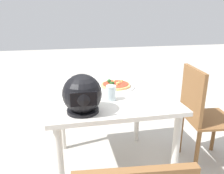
# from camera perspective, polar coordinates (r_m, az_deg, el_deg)

# --- Properties ---
(ground_plane) EXTENTS (14.00, 14.00, 0.00)m
(ground_plane) POSITION_cam_1_polar(r_m,az_deg,el_deg) (2.14, -0.85, -20.16)
(ground_plane) COLOR #B2ADA3
(dining_table) EXTENTS (0.89, 0.97, 0.74)m
(dining_table) POSITION_cam_1_polar(r_m,az_deg,el_deg) (1.81, -0.94, -3.91)
(dining_table) COLOR beige
(dining_table) RESTS_ON ground
(pizza_plate) EXTENTS (0.30, 0.30, 0.01)m
(pizza_plate) POSITION_cam_1_polar(r_m,az_deg,el_deg) (1.86, 0.92, 0.04)
(pizza_plate) COLOR white
(pizza_plate) RESTS_ON dining_table
(pizza) EXTENTS (0.24, 0.24, 0.05)m
(pizza) POSITION_cam_1_polar(r_m,az_deg,el_deg) (1.86, 0.83, 0.57)
(pizza) COLOR tan
(pizza) RESTS_ON pizza_plate
(motorcycle_helmet) EXTENTS (0.24, 0.24, 0.24)m
(motorcycle_helmet) POSITION_cam_1_polar(r_m,az_deg,el_deg) (1.39, -7.49, -1.91)
(motorcycle_helmet) COLOR black
(motorcycle_helmet) RESTS_ON dining_table
(drinking_glass) EXTENTS (0.07, 0.07, 0.11)m
(drinking_glass) POSITION_cam_1_polar(r_m,az_deg,el_deg) (1.58, -0.25, -1.51)
(drinking_glass) COLOR silver
(drinking_glass) RESTS_ON dining_table
(chair_side) EXTENTS (0.44, 0.44, 0.90)m
(chair_side) POSITION_cam_1_polar(r_m,az_deg,el_deg) (2.12, 21.38, -5.95)
(chair_side) COLOR brown
(chair_side) RESTS_ON ground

